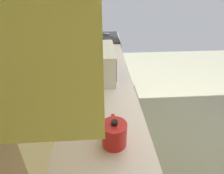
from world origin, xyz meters
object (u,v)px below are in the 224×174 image
(kettle, at_px, (114,134))
(oven_range, at_px, (101,63))
(bowl, at_px, (105,51))
(microwave, at_px, (98,63))

(kettle, bearing_deg, oven_range, 1.32)
(bowl, bearing_deg, microwave, 171.93)
(oven_range, xyz_separation_m, microwave, (-1.36, 0.04, 0.59))
(kettle, bearing_deg, bowl, -0.00)
(bowl, bearing_deg, oven_range, 4.16)
(microwave, height_order, kettle, microwave)
(microwave, height_order, bowl, microwave)
(oven_range, height_order, microwave, microwave)
(microwave, relative_size, bowl, 4.07)
(oven_range, distance_m, bowl, 0.86)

